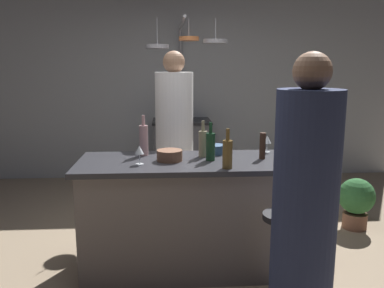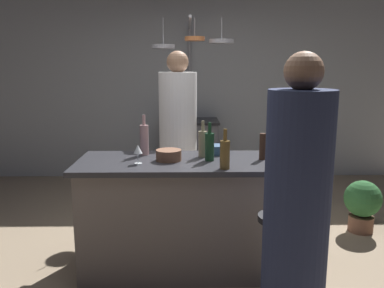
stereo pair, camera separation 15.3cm
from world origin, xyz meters
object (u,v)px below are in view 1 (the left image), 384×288
object	(u,v)px
mixing_bowl_blue	(216,149)
mixing_bowl_wooden	(170,155)
bar_stool_right	(281,257)
wine_glass_by_chef	(139,151)
stove_range	(182,151)
pepper_mill	(262,146)
wine_bottle_green	(210,146)
wine_bottle_rose	(144,140)
potted_plant	(356,200)
wine_glass_near_left_guest	(267,140)
guest_right	(304,218)
chef	(175,147)
wine_bottle_amber	(227,153)
wine_bottle_white	(203,143)

from	to	relation	value
mixing_bowl_blue	mixing_bowl_wooden	size ratio (longest dim) A/B	0.79
bar_stool_right	wine_glass_by_chef	distance (m)	1.25
mixing_bowl_blue	stove_range	bearing A→B (deg)	95.21
pepper_mill	wine_bottle_green	world-z (taller)	wine_bottle_green
bar_stool_right	stove_range	bearing A→B (deg)	100.03
wine_bottle_rose	mixing_bowl_blue	bearing A→B (deg)	1.13
stove_range	potted_plant	xyz separation A→B (m)	(1.70, -1.76, -0.15)
wine_bottle_green	wine_glass_by_chef	size ratio (longest dim) A/B	2.05
wine_bottle_rose	wine_glass_near_left_guest	xyz separation A→B (m)	(1.04, 0.04, -0.03)
guest_right	potted_plant	distance (m)	2.07
wine_bottle_rose	mixing_bowl_wooden	size ratio (longest dim) A/B	1.67
wine_bottle_green	mixing_bowl_wooden	distance (m)	0.33
chef	wine_bottle_rose	bearing A→B (deg)	-111.21
pepper_mill	mixing_bowl_blue	bearing A→B (deg)	149.59
chef	wine_bottle_amber	size ratio (longest dim) A/B	6.13
stove_range	potted_plant	distance (m)	2.45
wine_glass_by_chef	mixing_bowl_wooden	size ratio (longest dim) A/B	0.73
wine_bottle_white	mixing_bowl_wooden	bearing A→B (deg)	-154.52
wine_glass_near_left_guest	chef	bearing A→B (deg)	140.25
wine_bottle_amber	mixing_bowl_wooden	xyz separation A→B (m)	(-0.41, 0.26, -0.07)
wine_glass_near_left_guest	mixing_bowl_wooden	world-z (taller)	wine_glass_near_left_guest
wine_bottle_rose	wine_glass_by_chef	xyz separation A→B (m)	(-0.02, -0.32, -0.03)
wine_bottle_rose	chef	bearing A→B (deg)	68.79
wine_glass_by_chef	wine_bottle_amber	bearing A→B (deg)	-13.61
stove_range	chef	world-z (taller)	chef
guest_right	wine_glass_near_left_guest	distance (m)	1.24
chef	mixing_bowl_wooden	distance (m)	0.91
chef	wine_bottle_amber	xyz separation A→B (m)	(0.36, -1.16, 0.19)
wine_glass_by_chef	wine_glass_near_left_guest	world-z (taller)	same
wine_bottle_rose	mixing_bowl_blue	distance (m)	0.60
wine_glass_by_chef	mixing_bowl_blue	world-z (taller)	wine_glass_by_chef
stove_range	wine_bottle_rose	world-z (taller)	wine_bottle_rose
bar_stool_right	potted_plant	bearing A→B (deg)	48.63
wine_bottle_rose	mixing_bowl_blue	world-z (taller)	wine_bottle_rose
wine_bottle_green	chef	bearing A→B (deg)	106.23
chef	guest_right	world-z (taller)	chef
chef	potted_plant	distance (m)	1.91
pepper_mill	stove_range	bearing A→B (deg)	102.73
bar_stool_right	pepper_mill	size ratio (longest dim) A/B	3.24
pepper_mill	wine_glass_by_chef	xyz separation A→B (m)	(-0.96, -0.13, 0.00)
potted_plant	pepper_mill	xyz separation A→B (m)	(-1.14, -0.67, 0.71)
stove_range	wine_glass_by_chef	size ratio (longest dim) A/B	6.10
potted_plant	mixing_bowl_blue	size ratio (longest dim) A/B	3.30
wine_bottle_white	wine_bottle_rose	distance (m)	0.49
wine_bottle_white	mixing_bowl_wooden	size ratio (longest dim) A/B	1.48
potted_plant	wine_bottle_rose	distance (m)	2.27
guest_right	wine_glass_by_chef	bearing A→B (deg)	138.48
pepper_mill	mixing_bowl_blue	distance (m)	0.41
potted_plant	mixing_bowl_blue	distance (m)	1.69
mixing_bowl_blue	wine_bottle_green	bearing A→B (deg)	-106.77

